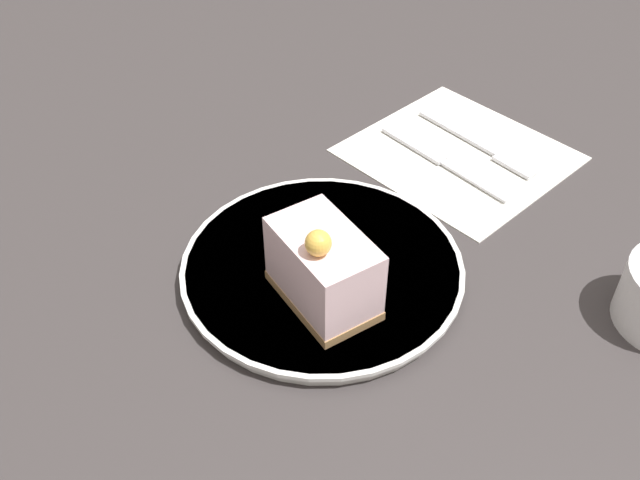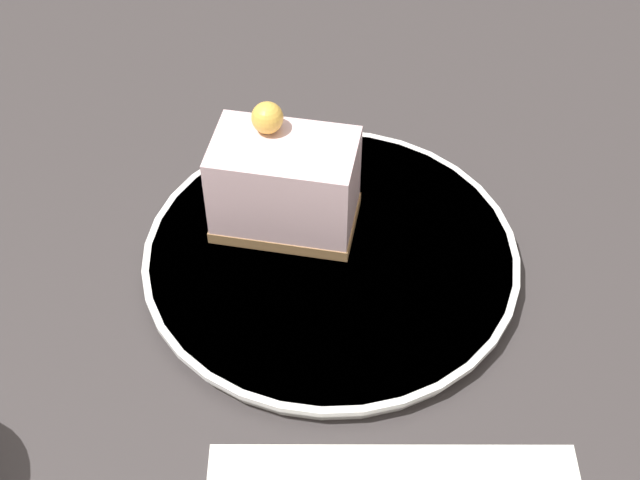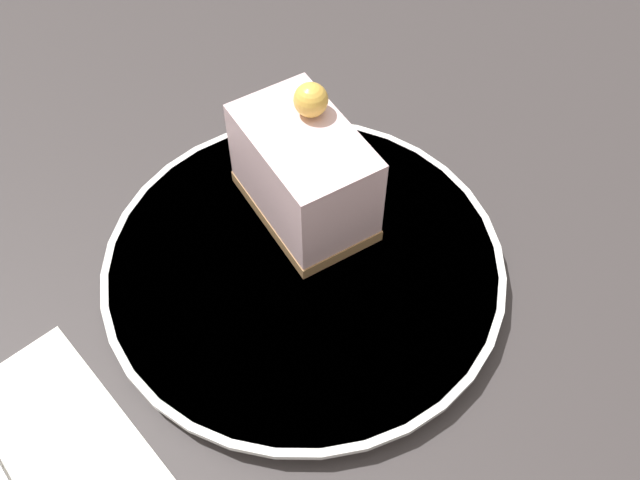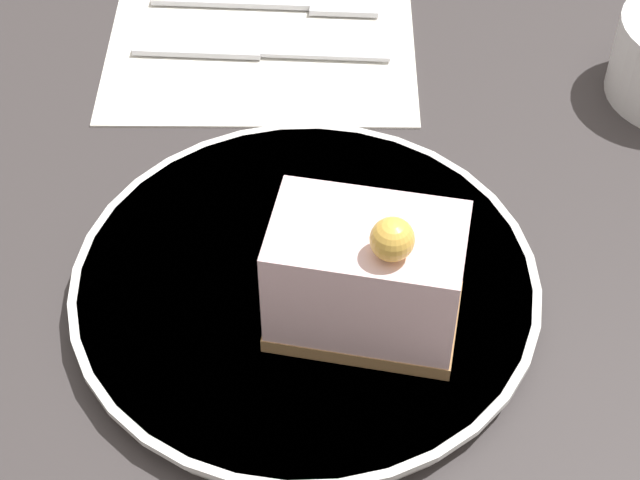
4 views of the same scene
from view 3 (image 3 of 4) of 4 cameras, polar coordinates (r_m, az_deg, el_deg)
ground_plane at (r=0.49m, az=1.25°, el=-0.25°), size 4.00×4.00×0.00m
plate at (r=0.46m, az=-0.93°, el=-2.36°), size 0.26×0.26×0.02m
cake_slice at (r=0.46m, az=-1.02°, el=5.65°), size 0.09×0.11×0.09m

